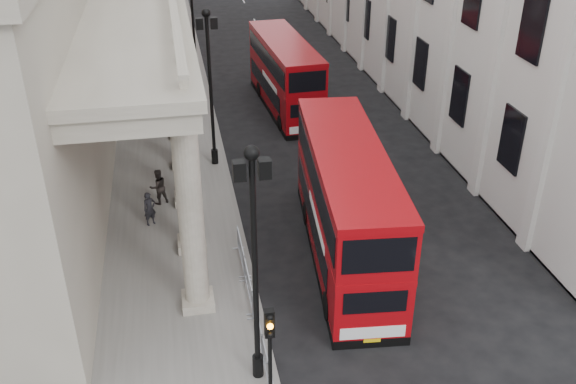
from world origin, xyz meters
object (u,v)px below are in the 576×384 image
(lamp_post_north, at_px, (192,7))
(pedestrian_c, at_px, (187,154))
(bus_near, at_px, (347,202))
(lamp_post_south, at_px, (255,255))
(lamp_post_mid, at_px, (210,79))
(traffic_light, at_px, (270,347))
(pedestrian_b, at_px, (158,187))
(pedestrian_a, at_px, (150,209))
(bus_far, at_px, (285,73))

(lamp_post_north, bearing_deg, pedestrian_c, -95.07)
(bus_near, bearing_deg, lamp_post_south, -120.76)
(lamp_post_mid, distance_m, traffic_light, 18.11)
(traffic_light, relative_size, pedestrian_c, 2.37)
(pedestrian_b, bearing_deg, lamp_post_north, -121.16)
(lamp_post_south, relative_size, pedestrian_a, 5.15)
(bus_near, bearing_deg, lamp_post_mid, 121.14)
(lamp_post_north, xyz_separation_m, bus_far, (5.29, -8.40, -2.55))
(lamp_post_south, height_order, bus_far, lamp_post_south)
(lamp_post_mid, xyz_separation_m, pedestrian_c, (-1.46, -0.49, -3.88))
(pedestrian_b, bearing_deg, lamp_post_mid, -150.45)
(bus_far, relative_size, pedestrian_a, 6.57)
(bus_near, distance_m, bus_far, 17.28)
(lamp_post_north, bearing_deg, bus_far, -57.81)
(pedestrian_a, relative_size, pedestrian_b, 0.90)
(bus_near, xyz_separation_m, pedestrian_a, (-8.08, 3.91, -1.67))
(pedestrian_c, bearing_deg, traffic_light, -87.33)
(bus_near, bearing_deg, pedestrian_a, 159.68)
(traffic_light, height_order, pedestrian_c, traffic_light)
(pedestrian_a, bearing_deg, traffic_light, -101.22)
(lamp_post_south, xyz_separation_m, traffic_light, (0.10, -2.02, -1.80))
(traffic_light, bearing_deg, lamp_post_south, 92.84)
(pedestrian_b, relative_size, pedestrian_c, 0.99)
(lamp_post_mid, relative_size, pedestrian_a, 5.15)
(lamp_post_north, height_order, traffic_light, lamp_post_north)
(traffic_light, bearing_deg, bus_far, 78.55)
(lamp_post_south, xyz_separation_m, bus_far, (5.29, 23.60, -2.55))
(lamp_post_mid, relative_size, pedestrian_b, 4.65)
(traffic_light, xyz_separation_m, pedestrian_c, (-1.56, 17.53, -2.08))
(traffic_light, distance_m, pedestrian_a, 12.94)
(pedestrian_a, bearing_deg, lamp_post_mid, 31.87)
(lamp_post_north, distance_m, traffic_light, 34.07)
(bus_far, height_order, pedestrian_a, bus_far)
(bus_near, height_order, pedestrian_c, bus_near)
(lamp_post_south, bearing_deg, traffic_light, -87.16)
(lamp_post_north, height_order, pedestrian_c, lamp_post_north)
(lamp_post_north, xyz_separation_m, bus_near, (4.64, -25.67, -2.31))
(traffic_light, height_order, bus_far, bus_far)
(traffic_light, height_order, bus_near, bus_near)
(lamp_post_mid, bearing_deg, pedestrian_a, -120.82)
(pedestrian_a, bearing_deg, bus_near, -53.12)
(lamp_post_south, bearing_deg, bus_near, 53.76)
(lamp_post_north, height_order, bus_far, lamp_post_north)
(lamp_post_mid, relative_size, traffic_light, 1.93)
(lamp_post_north, relative_size, pedestrian_c, 4.58)
(lamp_post_south, distance_m, pedestrian_a, 11.51)
(lamp_post_mid, relative_size, bus_near, 0.71)
(pedestrian_b, bearing_deg, lamp_post_south, 81.44)
(bus_far, relative_size, pedestrian_c, 5.84)
(lamp_post_mid, relative_size, bus_far, 0.78)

